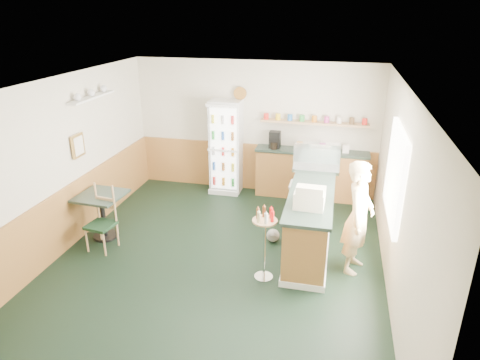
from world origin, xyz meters
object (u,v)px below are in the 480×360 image
(cafe_table, at_px, (102,208))
(cafe_chair, at_px, (103,216))
(shopkeeper, at_px, (358,218))
(drinks_fridge, at_px, (226,147))
(condiment_stand, at_px, (265,235))
(display_case, at_px, (317,158))
(cash_register, at_px, (310,198))

(cafe_table, height_order, cafe_chair, cafe_chair)
(cafe_table, bearing_deg, shopkeeper, -0.23)
(drinks_fridge, height_order, condiment_stand, drinks_fridge)
(shopkeeper, distance_m, cafe_chair, 3.96)
(condiment_stand, height_order, cafe_chair, condiment_stand)
(condiment_stand, distance_m, cafe_table, 2.89)
(display_case, distance_m, cash_register, 1.49)
(display_case, xyz_separation_m, cash_register, (0.00, -1.49, -0.10))
(drinks_fridge, height_order, display_case, drinks_fridge)
(cash_register, xyz_separation_m, shopkeeper, (0.70, 0.10, -0.28))
(cafe_chair, bearing_deg, shopkeeper, 11.75)
(cafe_chair, bearing_deg, drinks_fridge, 71.65)
(drinks_fridge, distance_m, cafe_chair, 3.02)
(drinks_fridge, relative_size, cafe_table, 2.44)
(cafe_table, bearing_deg, condiment_stand, -11.01)
(condiment_stand, bearing_deg, display_case, 73.68)
(drinks_fridge, relative_size, cash_register, 4.38)
(display_case, xyz_separation_m, cafe_chair, (-3.24, -1.64, -0.68))
(display_case, height_order, shopkeeper, shopkeeper)
(display_case, height_order, cafe_chair, display_case)
(drinks_fridge, bearing_deg, display_case, -28.57)
(condiment_stand, bearing_deg, drinks_fridge, 114.32)
(display_case, bearing_deg, cafe_table, -157.94)
(cafe_table, bearing_deg, drinks_fridge, 58.26)
(display_case, relative_size, shopkeeper, 0.47)
(drinks_fridge, xyz_separation_m, display_case, (1.91, -1.04, 0.27))
(shopkeeper, relative_size, cafe_chair, 1.60)
(shopkeeper, distance_m, condiment_stand, 1.38)
(drinks_fridge, xyz_separation_m, cash_register, (1.91, -2.53, 0.17))
(cafe_chair, bearing_deg, condiment_stand, 2.01)
(shopkeeper, xyz_separation_m, cafe_chair, (-3.94, -0.25, -0.30))
(cash_register, height_order, cafe_table, cash_register)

